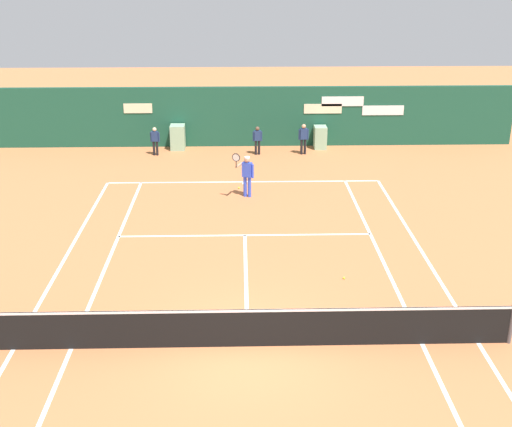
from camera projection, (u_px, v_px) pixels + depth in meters
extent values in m
plane|color=#C67042|center=(248.00, 346.00, 15.14)|extent=(80.00, 80.00, 0.00)
cube|color=white|center=(244.00, 182.00, 26.03)|extent=(10.60, 0.10, 0.01)
cube|color=white|center=(13.00, 349.00, 15.01)|extent=(0.10, 23.40, 0.01)
cube|color=white|center=(71.00, 349.00, 15.04)|extent=(0.10, 23.40, 0.01)
cube|color=white|center=(422.00, 344.00, 15.23)|extent=(0.10, 23.40, 0.01)
cube|color=white|center=(478.00, 343.00, 15.27)|extent=(0.10, 23.40, 0.01)
cube|color=white|center=(245.00, 235.00, 21.10)|extent=(8.00, 0.10, 0.01)
cube|color=white|center=(246.00, 282.00, 18.12)|extent=(0.10, 6.40, 0.01)
cube|color=white|center=(244.00, 183.00, 25.89)|extent=(0.10, 0.24, 0.01)
cylinder|color=#4C4C51|center=(512.00, 322.00, 15.09)|extent=(0.10, 0.10, 1.07)
cube|color=black|center=(248.00, 328.00, 14.97)|extent=(12.00, 0.03, 0.95)
cube|color=white|center=(247.00, 311.00, 14.80)|extent=(12.00, 0.04, 0.06)
cube|color=#194C38|center=(242.00, 117.00, 30.47)|extent=(25.00, 0.24, 2.74)
cube|color=beige|center=(138.00, 108.00, 30.06)|extent=(1.29, 0.02, 0.44)
cube|color=white|center=(343.00, 101.00, 30.18)|extent=(1.91, 0.02, 0.44)
cube|color=beige|center=(323.00, 109.00, 30.28)|extent=(1.73, 0.02, 0.44)
cube|color=white|center=(383.00, 110.00, 30.38)|extent=(1.90, 0.02, 0.44)
cube|color=#8CB793|center=(178.00, 137.00, 30.18)|extent=(0.65, 0.70, 1.12)
cube|color=#8CB793|center=(320.00, 137.00, 30.35)|extent=(0.55, 0.70, 1.02)
cylinder|color=blue|center=(249.00, 187.00, 24.29)|extent=(0.13, 0.13, 0.77)
cylinder|color=blue|center=(245.00, 186.00, 24.35)|extent=(0.13, 0.13, 0.77)
cube|color=blue|center=(247.00, 170.00, 24.08)|extent=(0.39, 0.31, 0.54)
sphere|color=tan|center=(247.00, 160.00, 23.95)|extent=(0.21, 0.21, 0.21)
cylinder|color=white|center=(247.00, 158.00, 23.92)|extent=(0.20, 0.20, 0.06)
cylinder|color=blue|center=(253.00, 171.00, 24.03)|extent=(0.08, 0.08, 0.52)
cylinder|color=tan|center=(239.00, 165.00, 23.85)|extent=(0.27, 0.51, 0.08)
cylinder|color=black|center=(236.00, 164.00, 23.58)|extent=(0.03, 0.03, 0.22)
torus|color=black|center=(236.00, 157.00, 23.49)|extent=(0.29, 0.14, 0.30)
cylinder|color=silver|center=(236.00, 157.00, 23.49)|extent=(0.24, 0.10, 0.26)
cylinder|color=black|center=(305.00, 147.00, 29.52)|extent=(0.11, 0.11, 0.69)
cylinder|color=black|center=(302.00, 147.00, 29.50)|extent=(0.11, 0.11, 0.69)
cube|color=navy|center=(304.00, 134.00, 29.29)|extent=(0.33, 0.21, 0.48)
sphere|color=tan|center=(304.00, 126.00, 29.17)|extent=(0.19, 0.19, 0.19)
cylinder|color=navy|center=(308.00, 134.00, 29.33)|extent=(0.07, 0.07, 0.47)
cylinder|color=navy|center=(299.00, 135.00, 29.28)|extent=(0.07, 0.07, 0.47)
cylinder|color=black|center=(259.00, 147.00, 29.47)|extent=(0.10, 0.10, 0.64)
cylinder|color=black|center=(256.00, 148.00, 29.46)|extent=(0.10, 0.10, 0.64)
cube|color=navy|center=(257.00, 136.00, 29.27)|extent=(0.30, 0.18, 0.45)
sphere|color=brown|center=(257.00, 129.00, 29.15)|extent=(0.18, 0.18, 0.18)
cylinder|color=navy|center=(261.00, 136.00, 29.30)|extent=(0.07, 0.07, 0.43)
cylinder|color=navy|center=(253.00, 136.00, 29.26)|extent=(0.07, 0.07, 0.43)
cylinder|color=black|center=(157.00, 148.00, 29.35)|extent=(0.10, 0.10, 0.64)
cylinder|color=black|center=(154.00, 148.00, 29.37)|extent=(0.10, 0.10, 0.64)
cube|color=navy|center=(155.00, 136.00, 29.16)|extent=(0.30, 0.19, 0.45)
sphere|color=beige|center=(154.00, 129.00, 29.05)|extent=(0.18, 0.18, 0.18)
cylinder|color=navy|center=(159.00, 137.00, 29.16)|extent=(0.07, 0.07, 0.43)
cylinder|color=navy|center=(151.00, 137.00, 29.19)|extent=(0.07, 0.07, 0.43)
sphere|color=#CCE033|center=(239.00, 188.00, 25.27)|extent=(0.07, 0.07, 0.07)
sphere|color=#CCE033|center=(344.00, 278.00, 18.25)|extent=(0.07, 0.07, 0.07)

